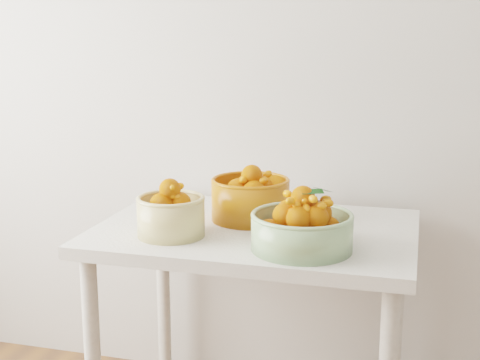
# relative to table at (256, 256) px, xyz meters

# --- Properties ---
(table) EXTENTS (1.00, 0.70, 0.75)m
(table) POSITION_rel_table_xyz_m (0.00, 0.00, 0.00)
(table) COLOR silver
(table) RESTS_ON ground
(bowl_cream) EXTENTS (0.25, 0.25, 0.18)m
(bowl_cream) POSITION_rel_table_xyz_m (-0.23, -0.16, 0.16)
(bowl_cream) COLOR #D3BC7F
(bowl_cream) RESTS_ON table
(bowl_green) EXTENTS (0.31, 0.31, 0.19)m
(bowl_green) POSITION_rel_table_xyz_m (0.18, -0.18, 0.16)
(bowl_green) COLOR #91B382
(bowl_green) RESTS_ON table
(bowl_orange) EXTENTS (0.29, 0.29, 0.19)m
(bowl_orange) POSITION_rel_table_xyz_m (-0.04, 0.08, 0.17)
(bowl_orange) COLOR #C05812
(bowl_orange) RESTS_ON table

